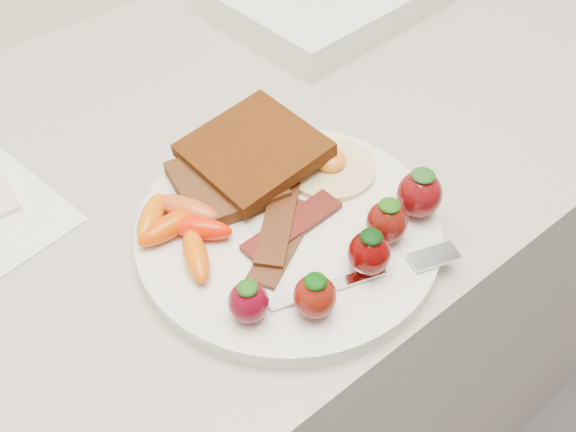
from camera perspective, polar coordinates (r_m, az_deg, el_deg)
counter at (r=1.03m, az=-5.48°, el=-13.17°), size 2.00×0.60×0.90m
plate at (r=0.57m, az=0.00°, el=-1.29°), size 0.27×0.27×0.02m
toast_lower at (r=0.60m, az=-5.50°, el=3.01°), size 0.11×0.11×0.01m
toast_upper at (r=0.61m, az=-3.10°, el=5.90°), size 0.12×0.11×0.03m
fried_egg at (r=0.61m, az=3.75°, el=4.47°), size 0.11×0.11×0.02m
bacon_strips at (r=0.56m, az=-0.29°, el=-1.22°), size 0.12×0.10×0.01m
baby_carrots at (r=0.56m, az=-9.52°, el=-0.92°), size 0.08×0.12×0.02m
strawberries at (r=0.53m, az=6.70°, el=-2.29°), size 0.22×0.06×0.05m
fork at (r=0.53m, az=7.96°, el=-5.03°), size 0.16×0.07×0.00m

